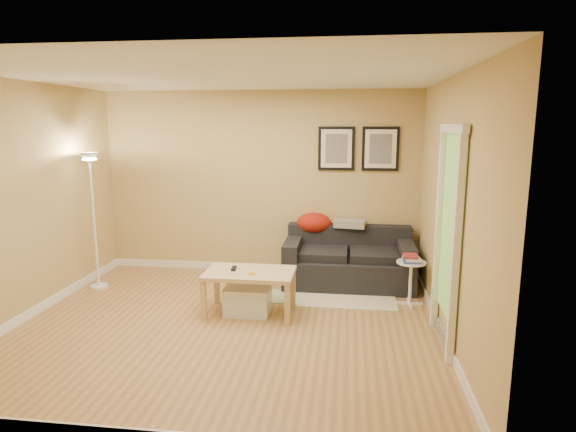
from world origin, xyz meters
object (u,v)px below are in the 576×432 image
(book_stack, at_px, (411,258))
(sofa, at_px, (349,257))
(storage_bin, at_px, (248,300))
(side_table, at_px, (410,283))
(coffee_table, at_px, (250,292))
(floor_lamp, at_px, (94,225))

(book_stack, bearing_deg, sofa, 120.62)
(storage_bin, relative_size, side_table, 0.98)
(coffee_table, height_order, book_stack, book_stack)
(side_table, relative_size, book_stack, 2.07)
(side_table, distance_m, floor_lamp, 4.06)
(sofa, relative_size, coffee_table, 1.70)
(floor_lamp, bearing_deg, book_stack, -1.38)
(sofa, height_order, side_table, sofa)
(sofa, height_order, storage_bin, sofa)
(floor_lamp, bearing_deg, storage_bin, -16.40)
(side_table, xyz_separation_m, floor_lamp, (-4.02, 0.10, 0.58))
(storage_bin, distance_m, side_table, 1.95)
(side_table, height_order, floor_lamp, floor_lamp)
(coffee_table, xyz_separation_m, floor_lamp, (-2.18, 0.63, 0.60))
(storage_bin, height_order, book_stack, book_stack)
(book_stack, bearing_deg, floor_lamp, 160.58)
(sofa, bearing_deg, book_stack, -41.34)
(coffee_table, distance_m, book_stack, 1.94)
(storage_bin, bearing_deg, floor_lamp, 163.60)
(sofa, relative_size, book_stack, 6.63)
(side_table, bearing_deg, coffee_table, -163.99)
(storage_bin, xyz_separation_m, side_table, (1.87, 0.53, 0.10))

